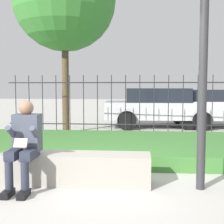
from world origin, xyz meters
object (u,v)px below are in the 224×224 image
person_seated_reader (25,141)px  stone_bench (75,170)px  tree_behind_fence (64,0)px  car_parked_right (221,107)px  car_parked_center (160,106)px  street_lamp (204,26)px

person_seated_reader → stone_bench: bearing=21.8°
person_seated_reader → tree_behind_fence: tree_behind_fence is taller
car_parked_right → car_parked_center: bearing=-174.8°
street_lamp → car_parked_right: bearing=73.6°
stone_bench → street_lamp: 2.78m
car_parked_center → tree_behind_fence: size_ratio=0.71×
tree_behind_fence → stone_bench: bearing=-75.1°
car_parked_right → street_lamp: 7.54m
car_parked_center → stone_bench: bearing=-106.7°
person_seated_reader → street_lamp: size_ratio=0.34×
car_parked_center → tree_behind_fence: (-3.07, -1.55, 3.38)m
stone_bench → car_parked_right: 8.03m
car_parked_center → car_parked_right: (2.21, 0.33, -0.02)m
car_parked_center → car_parked_right: 2.23m
stone_bench → person_seated_reader: size_ratio=1.78×
tree_behind_fence → car_parked_center: bearing=26.9°
person_seated_reader → tree_behind_fence: 6.41m
stone_bench → car_parked_right: (3.92, 6.99, 0.52)m
car_parked_right → street_lamp: (-2.08, -7.08, 1.57)m
stone_bench → car_parked_center: size_ratio=0.56×
street_lamp → tree_behind_fence: 6.36m
street_lamp → tree_behind_fence: (-3.19, 5.19, 1.83)m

